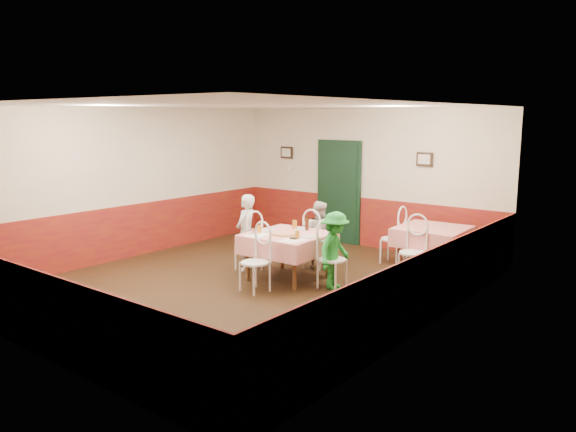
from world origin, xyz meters
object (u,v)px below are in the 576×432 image
Objects in this scene: chair_near at (255,263)px; diner_right at (335,251)px; chair_far at (317,243)px; glass_b at (297,235)px; diner_far at (318,234)px; diner_left at (246,233)px; chair_right at (332,260)px; chair_second_b at (412,253)px; beer_bottle at (307,223)px; wallet at (294,238)px; chair_second_a at (393,239)px; main_table at (288,256)px; glass_a at (259,229)px; pizza at (284,233)px; second_table at (432,249)px; glass_c at (295,225)px; chair_left at (248,245)px.

diner_right is (0.87, 0.88, 0.15)m from chair_near.
chair_far is 7.06× the size of glass_b.
diner_left is at bearing 39.86° from diner_far.
diner_far is (-0.88, 0.87, 0.14)m from chair_right.
diner_right is at bearing -123.74° from chair_second_b.
beer_bottle is 0.58m from diner_far.
chair_far is at bearing 105.81° from wallet.
diner_far is at bearing -42.61° from chair_second_a.
glass_a is (-0.39, -0.27, 0.45)m from main_table.
chair_near is (0.03, -0.85, 0.08)m from main_table.
wallet is 0.09× the size of diner_right.
chair_right is 1.33m from glass_a.
diner_far is 1.27m from diner_right.
glass_a reaches higher than pizza.
chair_right reaches higher than pizza.
diner_right is (0.93, -0.87, 0.01)m from diner_far.
chair_far reaches higher than pizza.
glass_a is (-0.42, 0.58, 0.37)m from chair_near.
pizza is 2.02× the size of beer_bottle.
second_table is 7.90× the size of glass_c.
chair_left is at bearing 177.10° from pizza.
glass_c reaches higher than chair_far.
chair_second_a reaches higher than second_table.
main_table is 9.46× the size of glass_a.
diner_far reaches higher than second_table.
glass_c reaches higher than chair_near.
glass_a is at bearing -145.96° from chair_second_b.
diner_far is (-0.11, 0.49, -0.28)m from beer_bottle.
glass_b is (-1.26, -1.44, 0.37)m from chair_second_b.
main_table is 0.58m from wallet.
wallet is at bearing 111.34° from diner_right.
diner_far is (-0.39, 1.13, -0.23)m from glass_b.
second_table is 2.65m from pizza.
pizza is (-0.02, -0.07, 0.40)m from main_table.
second_table is 1.24× the size of chair_far.
glass_a is at bearing -132.16° from second_table.
beer_bottle is 2.12× the size of wallet.
beer_bottle is at bearing 101.20° from chair_far.
chair_right is (0.85, 0.03, 0.08)m from main_table.
diner_left reaches higher than glass_b.
diner_far is (0.36, 1.16, -0.23)m from glass_a.
second_table is 2.62m from wallet.
chair_second_a is 6.98× the size of glass_a.
wallet is (-0.52, -0.30, 0.32)m from chair_right.
chair_left is 0.22m from diner_left.
chair_near is 0.85m from pizza.
diner_right is at bearing -24.80° from beer_bottle.
chair_far is 0.62m from glass_c.
diner_right is (1.80, 0.06, -0.06)m from diner_left.
chair_far is (-1.65, -1.11, 0.08)m from second_table.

